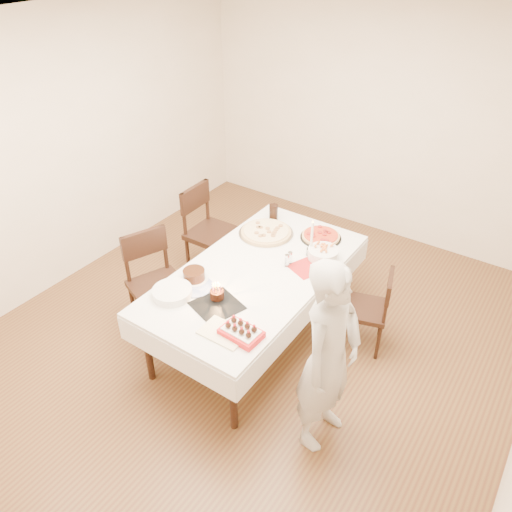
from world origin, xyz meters
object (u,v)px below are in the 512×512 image
Objects in this scene: pizza_pepperoni at (321,236)px; taper_candle at (312,238)px; strawberry_box at (241,332)px; pasta_bowl at (323,253)px; dining_table at (256,304)px; layer_cake at (194,275)px; birthday_cake at (217,291)px; chair_left_dessert at (159,288)px; person at (329,358)px; chair_right_savory at (365,309)px; chair_left_savory at (213,234)px; pizza_white at (266,232)px; cola_glass at (273,212)px.

taper_candle is (0.06, -0.30, 0.16)m from pizza_pepperoni.
pasta_bowl is at bearing 89.26° from strawberry_box.
dining_table is 0.68m from layer_cake.
birthday_cake reaches higher than layer_cake.
chair_left_dessert is 1.22m from strawberry_box.
birthday_cake reaches higher than pizza_pepperoni.
person is 4.02× the size of pizza_pepperoni.
chair_right_savory reaches higher than dining_table.
pasta_bowl is (1.16, 0.93, 0.30)m from chair_left_dessert.
pasta_bowl is 2.10× the size of birthday_cake.
chair_right_savory is 0.80× the size of chair_left_savory.
taper_candle is 1.02m from birthday_cake.
strawberry_box is at bearing -85.24° from taper_candle.
person is (1.79, -0.16, 0.29)m from chair_left_dessert.
chair_left_savory is 1.91× the size of pizza_white.
chair_left_savory is 4.33× the size of layer_cake.
pizza_white is 2.26× the size of layer_cake.
chair_left_savory is 6.26× the size of cola_glass.
person reaches higher than chair_left_dessert.
chair_right_savory is 1.34m from cola_glass.
pasta_bowl is (0.38, 0.50, 0.43)m from dining_table.
chair_left_dessert is (-1.63, -0.89, 0.09)m from chair_right_savory.
pizza_pepperoni is (0.21, 0.79, 0.40)m from dining_table.
taper_candle is (1.20, -0.08, 0.42)m from chair_left_savory.
taper_candle is 0.72m from cola_glass.
pizza_pepperoni is (1.14, 0.22, 0.26)m from chair_left_savory.
chair_right_savory is 1.14m from person.
pizza_pepperoni is 1.31m from layer_cake.
dining_table is 2.64× the size of chair_right_savory.
chair_left_dessert reaches higher than pizza_pepperoni.
chair_right_savory is at bearing 12.26° from person.
taper_candle is at bearing 54.62° from layer_cake.
chair_left_savory is 3.38× the size of strawberry_box.
person is 1.60m from pizza_pepperoni.
chair_right_savory reaches higher than pizza_pepperoni.
chair_right_savory is 2.97× the size of pasta_bowl.
layer_cake is (-1.21, -0.86, 0.39)m from chair_right_savory.
layer_cake is at bearing 155.61° from strawberry_box.
chair_right_savory is 6.24× the size of birthday_cake.
pizza_pepperoni is at bearing -4.67° from cola_glass.
dining_table is 1.10m from chair_left_savory.
chair_left_savory is 1.28m from taper_candle.
cola_glass is 1.23m from layer_cake.
person is 5.76× the size of pasta_bowl.
strawberry_box is (1.30, -1.29, 0.28)m from chair_left_savory.
cola_glass is (-0.36, 0.84, 0.46)m from dining_table.
chair_left_dessert reaches higher than pasta_bowl.
birthday_cake is (0.89, -1.05, 0.32)m from chair_left_savory.
pizza_pepperoni is at bearing 64.38° from layer_cake.
cola_glass reaches higher than strawberry_box.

